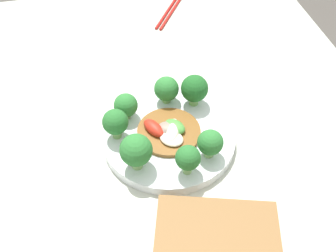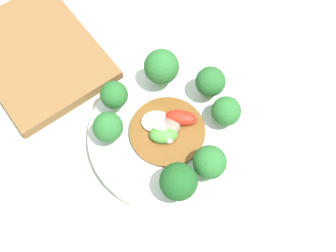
{
  "view_description": "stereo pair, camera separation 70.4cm",
  "coord_description": "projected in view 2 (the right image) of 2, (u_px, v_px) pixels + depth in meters",
  "views": [
    {
      "loc": [
        0.47,
        -0.1,
        1.34
      ],
      "look_at": [
        -0.01,
        -0.0,
        0.81
      ],
      "focal_mm": 42.0,
      "sensor_mm": 36.0,
      "label": 1
    },
    {
      "loc": [
        -0.16,
        0.21,
        1.35
      ],
      "look_at": [
        -0.01,
        -0.0,
        0.81
      ],
      "focal_mm": 42.0,
      "sensor_mm": 36.0,
      "label": 2
    }
  ],
  "objects": [
    {
      "name": "ground_plane",
      "position": [
        166.0,
        228.0,
        1.33
      ],
      "size": [
        8.0,
        8.0,
        0.0
      ],
      "primitive_type": "plane",
      "color": "#4C4742"
    },
    {
      "name": "broccoli_south",
      "position": [
        210.0,
        82.0,
        0.61
      ],
      "size": [
        0.05,
        0.05,
        0.06
      ],
      "color": "#70A356",
      "rests_on": "plate"
    },
    {
      "name": "broccoli_west",
      "position": [
        210.0,
        162.0,
        0.56
      ],
      "size": [
        0.05,
        0.05,
        0.06
      ],
      "color": "#7AAD5B",
      "rests_on": "plate"
    },
    {
      "name": "stirfry_center",
      "position": [
        167.0,
        128.0,
        0.61
      ],
      "size": [
        0.12,
        0.12,
        0.02
      ],
      "color": "brown",
      "rests_on": "plate"
    },
    {
      "name": "plate",
      "position": [
        168.0,
        134.0,
        0.63
      ],
      "size": [
        0.25,
        0.25,
        0.02
      ],
      "color": "silver",
      "rests_on": "table"
    },
    {
      "name": "broccoli_northeast",
      "position": [
        108.0,
        127.0,
        0.58
      ],
      "size": [
        0.05,
        0.05,
        0.06
      ],
      "color": "#89B76B",
      "rests_on": "plate"
    },
    {
      "name": "cutting_board",
      "position": [
        37.0,
        54.0,
        0.7
      ],
      "size": [
        0.3,
        0.26,
        0.02
      ],
      "color": "brown",
      "rests_on": "table"
    },
    {
      "name": "broccoli_southeast",
      "position": [
        162.0,
        67.0,
        0.62
      ],
      "size": [
        0.06,
        0.06,
        0.07
      ],
      "color": "#89B76B",
      "rests_on": "plate"
    },
    {
      "name": "table",
      "position": [
        165.0,
        198.0,
        0.98
      ],
      "size": [
        1.19,
        0.91,
        0.77
      ],
      "color": "#B7BCAD",
      "rests_on": "ground_plane"
    },
    {
      "name": "broccoli_east",
      "position": [
        114.0,
        95.0,
        0.61
      ],
      "size": [
        0.04,
        0.04,
        0.06
      ],
      "color": "#89B76B",
      "rests_on": "plate"
    },
    {
      "name": "broccoli_southwest",
      "position": [
        226.0,
        111.0,
        0.6
      ],
      "size": [
        0.05,
        0.05,
        0.05
      ],
      "color": "#89B76B",
      "rests_on": "plate"
    },
    {
      "name": "broccoli_northwest",
      "position": [
        178.0,
        182.0,
        0.54
      ],
      "size": [
        0.05,
        0.05,
        0.07
      ],
      "color": "#7AAD5B",
      "rests_on": "plate"
    }
  ]
}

